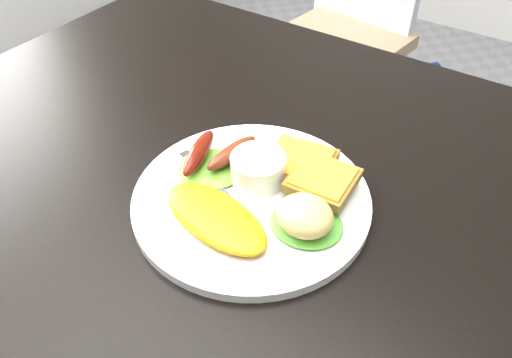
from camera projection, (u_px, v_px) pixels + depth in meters
The scene contains 13 objects.
dining_table at pixel (285, 192), 0.66m from camera, with size 1.20×0.80×0.04m, color black.
dining_chair at pixel (338, 43), 1.56m from camera, with size 0.36×0.36×0.04m, color #9F7C5A.
plate at pixel (251, 199), 0.61m from camera, with size 0.29×0.29×0.01m, color white.
lettuce_left at pixel (211, 168), 0.64m from camera, with size 0.09×0.08×0.01m, color #68A230.
lettuce_right at pixel (306, 224), 0.57m from camera, with size 0.09×0.08×0.01m, color #36931F.
omelette at pixel (216, 217), 0.57m from camera, with size 0.15×0.07×0.02m, color gold.
sausage_a at pixel (199, 153), 0.64m from camera, with size 0.02×0.09×0.02m, color #5C0D0E.
sausage_b at pixel (232, 153), 0.64m from camera, with size 0.02×0.09×0.02m, color brown.
ramekin at pixel (258, 170), 0.62m from camera, with size 0.07×0.07×0.04m, color white.
toast_a at pixel (300, 164), 0.64m from camera, with size 0.08×0.08×0.01m, color #8C601B.
toast_b at pixel (323, 180), 0.60m from camera, with size 0.07×0.07×0.01m, color olive.
potato_salad at pixel (305, 216), 0.55m from camera, with size 0.07×0.06×0.04m, color #CFC28B.
fork at pixel (216, 188), 0.62m from camera, with size 0.17×0.01×0.00m, color #ADAFB7.
Camera 1 is at (0.23, -0.42, 1.19)m, focal length 35.00 mm.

